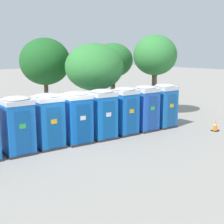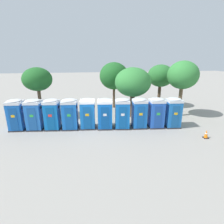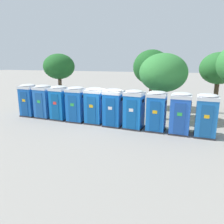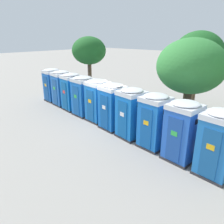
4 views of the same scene
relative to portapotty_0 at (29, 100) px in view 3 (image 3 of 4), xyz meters
name	(u,v)px [view 3 (image 3 of 4)]	position (x,y,z in m)	size (l,w,h in m)	color
ground_plane	(105,124)	(6.45, -0.58, -1.28)	(120.00, 120.00, 0.00)	gray
portapotty_0	(29,100)	(0.00, 0.00, 0.00)	(1.27, 1.30, 2.54)	#2D2D33
portapotty_1	(44,101)	(1.43, -0.15, 0.00)	(1.37, 1.34, 2.54)	#2D2D33
portapotty_2	(60,103)	(2.86, -0.33, 0.00)	(1.31, 1.34, 2.54)	#2D2D33
portapotty_3	(76,104)	(4.28, -0.50, 0.00)	(1.33, 1.30, 2.54)	#2D2D33
portapotty_4	(95,105)	(5.72, -0.59, 0.00)	(1.32, 1.31, 2.54)	#2D2D33
portapotty_5	(113,107)	(7.14, -0.84, 0.00)	(1.35, 1.34, 2.54)	#2D2D33
portapotty_6	(134,109)	(8.56, -1.03, 0.00)	(1.37, 1.36, 2.54)	#2D2D33
portapotty_7	(156,111)	(10.00, -1.15, 0.00)	(1.27, 1.30, 2.54)	#2D2D33
portapotty_8	(180,113)	(11.43, -1.32, 0.00)	(1.32, 1.31, 2.54)	#2D2D33
portapotty_9	(206,115)	(12.85, -1.48, 0.00)	(1.30, 1.31, 2.54)	#2D2D33
street_tree_0	(59,67)	(1.29, 2.75, 2.47)	(2.69, 2.69, 4.88)	brown
street_tree_1	(219,69)	(14.41, 4.88, 2.39)	(3.00, 3.00, 4.98)	#4C3826
street_tree_3	(152,67)	(9.00, 5.40, 2.42)	(3.28, 3.28, 5.25)	brown
street_tree_4	(163,73)	(10.18, 1.70, 2.16)	(3.45, 3.45, 4.86)	#4C3826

